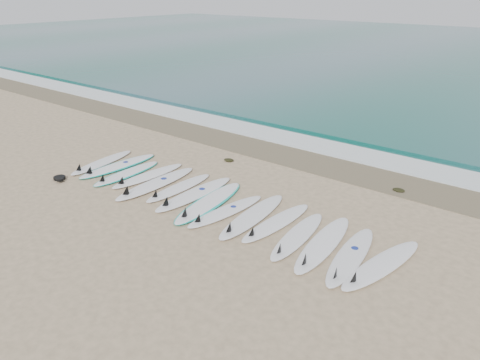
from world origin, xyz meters
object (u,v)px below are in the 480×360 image
Objects in this scene: surfboard_0 at (101,163)px; surfboard_14 at (380,265)px; surfboard_7 at (208,202)px; leash_coil at (60,178)px.

surfboard_14 is (8.79, -0.00, 0.00)m from surfboard_0.
surfboard_7 is 4.47m from leash_coil.
surfboard_14 is 8.77m from leash_coil.
surfboard_14 is at bearing 9.46° from leash_coil.
surfboard_0 reaches higher than leash_coil.
leash_coil is (-4.24, -1.43, -0.00)m from surfboard_7.
surfboard_0 is at bearing 170.49° from surfboard_7.
surfboard_7 is 6.15× the size of leash_coil.
surfboard_7 is 1.10× the size of surfboard_14.
leash_coil is (0.14, -1.44, -0.00)m from surfboard_0.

